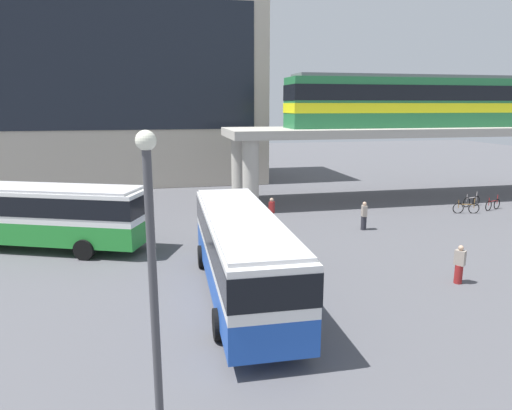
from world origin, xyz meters
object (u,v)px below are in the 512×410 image
(bicycle_brown, at_px, (466,208))
(bicycle_red, at_px, (493,205))
(station_building, at_px, (107,80))
(pedestrian_walking_across, at_px, (459,266))
(bus_secondary, at_px, (38,210))
(bus_main, at_px, (241,246))
(train, at_px, (438,101))
(pedestrian_by_bike_rack, at_px, (272,214))
(bicycle_silver, at_px, (471,201))
(pedestrian_waiting_near_stop, at_px, (364,217))

(bicycle_brown, distance_m, bicycle_red, 2.60)
(station_building, height_order, pedestrian_walking_across, station_building)
(bus_secondary, xyz_separation_m, bicycle_brown, (26.16, 2.27, -1.63))
(bus_main, bearing_deg, bus_secondary, 138.03)
(bicycle_red, bearing_deg, pedestrian_walking_across, -133.69)
(train, distance_m, bicycle_red, 8.94)
(bicycle_red, height_order, pedestrian_by_bike_rack, pedestrian_by_bike_rack)
(bicycle_silver, relative_size, pedestrian_walking_across, 1.07)
(station_building, bearing_deg, train, -27.94)
(bicycle_brown, relative_size, bicycle_red, 1.04)
(train, xyz_separation_m, bicycle_silver, (0.80, -3.90, -7.11))
(bicycle_red, bearing_deg, pedestrian_waiting_near_stop, -165.09)
(bicycle_red, distance_m, pedestrian_walking_across, 15.78)
(bicycle_silver, xyz_separation_m, bicycle_red, (0.70, -1.32, 0.00))
(bicycle_silver, bearing_deg, bus_secondary, -171.55)
(bicycle_silver, bearing_deg, pedestrian_waiting_near_stop, -157.65)
(bus_main, distance_m, bicycle_red, 22.63)
(station_building, height_order, bus_secondary, station_building)
(bus_secondary, xyz_separation_m, pedestrian_waiting_near_stop, (17.59, -0.12, -1.20))
(bus_secondary, relative_size, pedestrian_waiting_near_stop, 6.69)
(bicycle_silver, height_order, bicycle_brown, same)
(station_building, bearing_deg, bus_main, -76.43)
(bus_secondary, relative_size, bicycle_red, 6.63)
(train, xyz_separation_m, pedestrian_waiting_near_stop, (-9.60, -8.18, -6.68))
(bicycle_brown, xyz_separation_m, pedestrian_waiting_near_stop, (-8.56, -2.39, 0.43))
(station_building, height_order, bicycle_red, station_building)
(bus_main, height_order, bicycle_red, bus_main)
(station_building, bearing_deg, bus_secondary, -94.65)
(train, bearing_deg, pedestrian_by_bike_rack, -156.06)
(bus_main, height_order, bus_secondary, same)
(station_building, bearing_deg, bicycle_brown, -38.31)
(bicycle_red, bearing_deg, train, 105.98)
(station_building, bearing_deg, pedestrian_by_bike_rack, -61.92)
(bus_secondary, bearing_deg, bus_main, -41.97)
(bicycle_red, bearing_deg, station_building, 145.21)
(bicycle_silver, height_order, pedestrian_walking_across, pedestrian_walking_across)
(bus_secondary, xyz_separation_m, pedestrian_by_bike_rack, (12.45, 1.51, -1.14))
(bus_main, distance_m, pedestrian_by_bike_rack, 10.21)
(bus_main, relative_size, bicycle_silver, 6.39)
(pedestrian_by_bike_rack, bearing_deg, train, 23.94)
(pedestrian_by_bike_rack, bearing_deg, bicycle_silver, 9.67)
(bicycle_silver, relative_size, pedestrian_by_bike_rack, 0.96)
(bus_secondary, height_order, pedestrian_by_bike_rack, bus_secondary)
(bicycle_brown, bearing_deg, bus_secondary, -175.04)
(pedestrian_walking_across, bearing_deg, bus_secondary, 154.28)
(bus_secondary, bearing_deg, pedestrian_by_bike_rack, 6.91)
(bus_secondary, xyz_separation_m, pedestrian_walking_across, (17.79, -8.57, -1.24))
(bus_main, relative_size, bicycle_brown, 6.32)
(station_building, xyz_separation_m, train, (25.44, -13.49, -2.00))
(bicycle_red, xyz_separation_m, pedestrian_waiting_near_stop, (-11.10, -2.95, 0.43))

